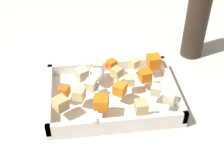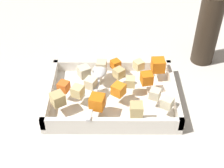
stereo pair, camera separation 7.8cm
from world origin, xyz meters
The scene contains 21 objects.
ground_plane centered at (0.00, 0.00, 0.00)m, with size 4.00×4.00×0.00m, color beige.
baking_dish centered at (-0.01, -0.01, 0.01)m, with size 0.33×0.23×0.05m.
carrot_chunk_corner_se centered at (-0.02, 0.02, 0.06)m, with size 0.03×0.03×0.03m, color orange.
carrot_chunk_rim_edge centered at (-0.02, -0.09, 0.06)m, with size 0.02×0.02×0.02m, color orange.
carrot_chunk_near_left centered at (-0.09, -0.03, 0.06)m, with size 0.03×0.03×0.03m, color orange.
carrot_chunk_far_left centered at (-0.13, -0.08, 0.06)m, with size 0.03×0.03×0.03m, color orange.
carrot_chunk_near_spoon centered at (0.03, 0.06, 0.06)m, with size 0.03×0.03×0.03m, color orange.
carrot_chunk_center centered at (0.11, 0.01, 0.06)m, with size 0.02×0.02×0.02m, color orange.
potato_chunk_corner_sw centered at (-0.05, -0.01, 0.06)m, with size 0.02×0.02×0.02m, color #E0CC89.
potato_chunk_corner_nw centered at (-0.08, -0.09, 0.06)m, with size 0.02×0.02×0.02m, color #E0CC89.
potato_chunk_heap_top centered at (-0.02, -0.05, 0.06)m, with size 0.02×0.02×0.02m, color tan.
potato_chunk_front_center centered at (-0.14, 0.06, 0.06)m, with size 0.03×0.03×0.03m, color beige.
potato_chunk_heap_side centered at (0.12, 0.05, 0.06)m, with size 0.03×0.03×0.03m, color tan.
potato_chunk_corner_ne centered at (0.02, -0.08, 0.06)m, with size 0.03×0.03×0.03m, color beige.
potato_chunk_under_handle centered at (-0.06, 0.09, 0.06)m, with size 0.03×0.03×0.03m, color tan.
potato_chunk_mid_left centered at (0.05, -0.01, 0.06)m, with size 0.03×0.03×0.03m, color beige.
potato_chunk_mid_right centered at (0.08, 0.02, 0.06)m, with size 0.03×0.03×0.03m, color #E0CC89.
parsnip_chunk_far_right centered at (-0.11, 0.03, 0.06)m, with size 0.02×0.02×0.02m, color beige.
parsnip_chunk_near_right centered at (0.07, -0.05, 0.06)m, with size 0.03×0.03×0.03m, color beige.
serving_spoon centered at (0.03, -0.05, 0.06)m, with size 0.05×0.20×0.02m.
pepper_mill centered at (-0.28, -0.19, 0.11)m, with size 0.07×0.07×0.23m.
Camera 1 is at (0.07, 0.59, 0.56)m, focal length 50.15 mm.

